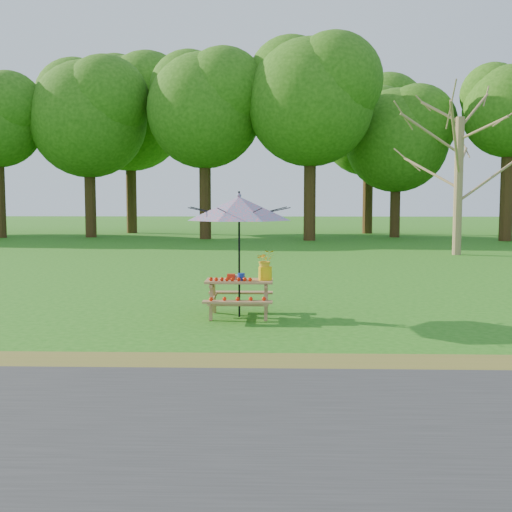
{
  "coord_description": "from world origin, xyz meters",
  "views": [
    {
      "loc": [
        1.53,
        -10.87,
        2.15
      ],
      "look_at": [
        1.2,
        0.5,
        1.1
      ],
      "focal_mm": 45.0,
      "sensor_mm": 36.0,
      "label": 1
    }
  ],
  "objects_px": {
    "picnic_table": "(239,299)",
    "flower_bucket": "(265,264)",
    "patio_umbrella": "(239,208)",
    "bare_tree": "(462,59)"
  },
  "relations": [
    {
      "from": "picnic_table",
      "to": "patio_umbrella",
      "type": "xyz_separation_m",
      "value": [
        0.0,
        0.0,
        1.62
      ]
    },
    {
      "from": "bare_tree",
      "to": "picnic_table",
      "type": "relative_size",
      "value": 8.9
    },
    {
      "from": "patio_umbrella",
      "to": "flower_bucket",
      "type": "bearing_deg",
      "value": -1.56
    },
    {
      "from": "picnic_table",
      "to": "flower_bucket",
      "type": "relative_size",
      "value": 2.44
    },
    {
      "from": "picnic_table",
      "to": "bare_tree",
      "type": "bearing_deg",
      "value": 59.6
    },
    {
      "from": "bare_tree",
      "to": "patio_umbrella",
      "type": "xyz_separation_m",
      "value": [
        -7.42,
        -12.64,
        -5.19
      ]
    },
    {
      "from": "picnic_table",
      "to": "flower_bucket",
      "type": "xyz_separation_m",
      "value": [
        0.47,
        -0.01,
        0.63
      ]
    },
    {
      "from": "bare_tree",
      "to": "flower_bucket",
      "type": "relative_size",
      "value": 21.72
    },
    {
      "from": "picnic_table",
      "to": "patio_umbrella",
      "type": "relative_size",
      "value": 0.54
    },
    {
      "from": "bare_tree",
      "to": "patio_umbrella",
      "type": "bearing_deg",
      "value": -120.4
    }
  ]
}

